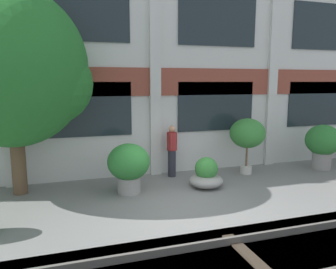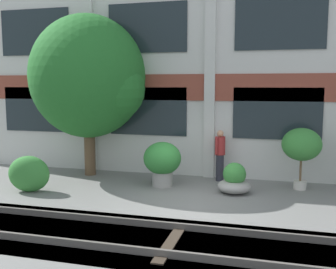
{
  "view_description": "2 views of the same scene",
  "coord_description": "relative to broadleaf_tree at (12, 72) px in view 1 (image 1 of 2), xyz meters",
  "views": [
    {
      "loc": [
        -2.87,
        -7.32,
        3.11
      ],
      "look_at": [
        0.0,
        1.7,
        1.57
      ],
      "focal_mm": 35.0,
      "sensor_mm": 36.0,
      "label": 1
    },
    {
      "loc": [
        2.09,
        -10.2,
        3.18
      ],
      "look_at": [
        -1.1,
        1.73,
        1.62
      ],
      "focal_mm": 42.0,
      "sensor_mm": 36.0,
      "label": 2
    }
  ],
  "objects": [
    {
      "name": "apartment_facade",
      "position": [
        4.14,
        1.01,
        0.79
      ],
      "size": [
        18.12,
        0.64,
        8.34
      ],
      "color": "silver",
      "rests_on": "ground"
    },
    {
      "name": "ground_plane",
      "position": [
        4.14,
        -2.35,
        -3.36
      ],
      "size": [
        80.0,
        80.0,
        0.0
      ],
      "primitive_type": "plane",
      "color": "slate"
    },
    {
      "name": "broadleaf_tree",
      "position": [
        0.0,
        0.0,
        0.0
      ],
      "size": [
        4.18,
        3.98,
        5.59
      ],
      "color": "brown",
      "rests_on": "ground"
    },
    {
      "name": "resident_by_doorway",
      "position": [
        4.58,
        0.3,
        -2.45
      ],
      "size": [
        0.34,
        0.49,
        1.7
      ],
      "rotation": [
        0.0,
        0.0,
        -0.43
      ],
      "color": "#282833",
      "rests_on": "ground"
    },
    {
      "name": "potted_plant_glazed_jar",
      "position": [
        10.0,
        -0.44,
        -2.41
      ],
      "size": [
        1.21,
        1.21,
        1.6
      ],
      "color": "gray",
      "rests_on": "ground"
    },
    {
      "name": "potted_plant_stone_basin",
      "position": [
        2.92,
        -0.87,
        -2.55
      ],
      "size": [
        1.19,
        1.19,
        1.41
      ],
      "color": "gray",
      "rests_on": "ground"
    },
    {
      "name": "potted_plant_terracotta_small",
      "position": [
        7.11,
        -0.15,
        -2.0
      ],
      "size": [
        1.19,
        1.19,
        1.89
      ],
      "color": "beige",
      "rests_on": "ground"
    },
    {
      "name": "potted_plant_wide_bowl",
      "position": [
        5.2,
        -1.08,
        -3.0
      ],
      "size": [
        1.0,
        1.0,
        0.91
      ],
      "color": "gray",
      "rests_on": "ground"
    }
  ]
}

